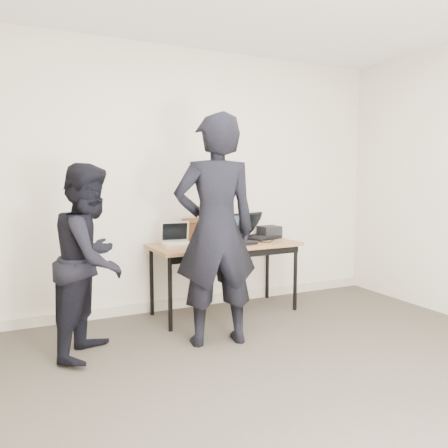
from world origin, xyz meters
TOP-DOWN VIEW (x-y plane):
  - room at (0.00, 0.00)m, footprint 4.60×4.60m
  - desk at (0.24, 1.88)m, footprint 1.53×0.71m
  - laptop_beige at (-0.26, 1.90)m, footprint 0.31×0.30m
  - laptop_center at (0.29, 1.86)m, footprint 0.42×0.41m
  - laptop_right at (0.73, 2.09)m, footprint 0.49×0.48m
  - leather_satchel at (0.06, 2.11)m, footprint 0.38×0.23m
  - tissue at (0.09, 2.12)m, footprint 0.14×0.11m
  - equipment_box at (0.87, 2.08)m, footprint 0.24×0.21m
  - power_brick at (0.02, 1.72)m, footprint 0.08×0.05m
  - cables at (0.29, 1.88)m, footprint 1.15×0.41m
  - person_typist at (-0.17, 1.18)m, footprint 0.75×0.55m
  - person_observer at (-1.14, 1.39)m, footprint 0.85×0.91m
  - baseboard at (0.00, 2.23)m, footprint 4.50×0.03m

SIDE VIEW (x-z plane):
  - baseboard at x=0.00m, z-range 0.00..0.10m
  - desk at x=0.24m, z-range 0.30..1.02m
  - cables at x=0.29m, z-range 0.72..0.73m
  - power_brick at x=0.02m, z-range 0.72..0.75m
  - person_observer at x=-1.14m, z-range 0.00..1.49m
  - laptop_beige at x=-0.26m, z-range 0.65..0.88m
  - laptop_right at x=0.73m, z-range 0.64..0.92m
  - equipment_box at x=0.87m, z-range 0.72..0.85m
  - laptop_center at x=0.29m, z-range 0.64..0.93m
  - leather_satchel at x=0.06m, z-range 0.72..0.97m
  - person_typist at x=-0.17m, z-range 0.00..1.89m
  - tissue at x=0.09m, z-range 0.97..1.04m
  - room at x=0.00m, z-range -0.05..2.75m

